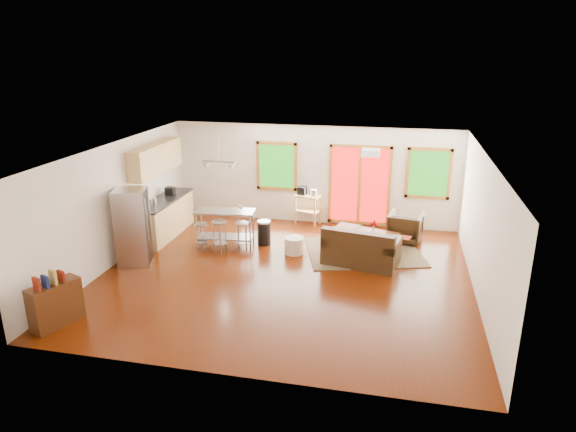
% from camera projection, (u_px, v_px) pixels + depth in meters
% --- Properties ---
extents(floor, '(7.50, 7.00, 0.02)m').
position_uv_depth(floor, '(285.00, 276.00, 10.65)').
color(floor, '#381101').
rests_on(floor, ground).
extents(ceiling, '(7.50, 7.00, 0.02)m').
position_uv_depth(ceiling, '(285.00, 151.00, 9.82)').
color(ceiling, white).
rests_on(ceiling, ground).
extents(back_wall, '(7.50, 0.02, 2.60)m').
position_uv_depth(back_wall, '(314.00, 175.00, 13.49)').
color(back_wall, silver).
rests_on(back_wall, ground).
extents(left_wall, '(0.02, 7.00, 2.60)m').
position_uv_depth(left_wall, '(114.00, 204.00, 11.00)').
color(left_wall, silver).
rests_on(left_wall, ground).
extents(right_wall, '(0.02, 7.00, 2.60)m').
position_uv_depth(right_wall, '(483.00, 230.00, 9.47)').
color(right_wall, silver).
rests_on(right_wall, ground).
extents(front_wall, '(7.50, 0.02, 2.60)m').
position_uv_depth(front_wall, '(228.00, 295.00, 6.98)').
color(front_wall, silver).
rests_on(front_wall, ground).
extents(window_left, '(1.10, 0.05, 1.30)m').
position_uv_depth(window_left, '(277.00, 166.00, 13.58)').
color(window_left, '#175711').
rests_on(window_left, back_wall).
extents(french_doors, '(1.60, 0.05, 2.10)m').
position_uv_depth(french_doors, '(359.00, 185.00, 13.26)').
color(french_doors, '#B30A08').
rests_on(french_doors, back_wall).
extents(window_right, '(1.10, 0.05, 1.30)m').
position_uv_depth(window_right, '(428.00, 174.00, 12.79)').
color(window_right, '#175711').
rests_on(window_right, back_wall).
extents(rug, '(2.99, 2.59, 0.03)m').
position_uv_depth(rug, '(364.00, 252.00, 11.83)').
color(rug, '#485F3E').
rests_on(rug, floor).
extents(loveseat, '(1.72, 1.18, 0.84)m').
position_uv_depth(loveseat, '(361.00, 250.00, 11.09)').
color(loveseat, black).
rests_on(loveseat, floor).
extents(coffee_table, '(1.12, 0.85, 0.40)m').
position_uv_depth(coffee_table, '(377.00, 236.00, 11.89)').
color(coffee_table, '#381C0A').
rests_on(coffee_table, floor).
extents(armchair, '(0.89, 0.85, 0.80)m').
position_uv_depth(armchair, '(405.00, 226.00, 12.39)').
color(armchair, black).
rests_on(armchair, floor).
extents(ottoman, '(0.65, 0.65, 0.35)m').
position_uv_depth(ottoman, '(347.00, 233.00, 12.51)').
color(ottoman, black).
rests_on(ottoman, floor).
extents(pouf, '(0.51, 0.51, 0.38)m').
position_uv_depth(pouf, '(294.00, 245.00, 11.72)').
color(pouf, silver).
rests_on(pouf, floor).
extents(vase, '(0.23, 0.24, 0.35)m').
position_uv_depth(vase, '(373.00, 230.00, 11.70)').
color(vase, silver).
rests_on(vase, coffee_table).
extents(book, '(0.22, 0.09, 0.29)m').
position_uv_depth(book, '(401.00, 232.00, 11.55)').
color(book, maroon).
rests_on(book, coffee_table).
extents(cabinets, '(0.64, 2.24, 2.30)m').
position_uv_depth(cabinets, '(162.00, 200.00, 12.64)').
color(cabinets, tan).
rests_on(cabinets, floor).
extents(refrigerator, '(0.82, 0.81, 1.66)m').
position_uv_depth(refrigerator, '(133.00, 227.00, 11.03)').
color(refrigerator, '#B7BABC').
rests_on(refrigerator, floor).
extents(island, '(1.44, 0.72, 0.88)m').
position_uv_depth(island, '(225.00, 222.00, 12.04)').
color(island, '#B7BABC').
rests_on(island, floor).
extents(cup, '(0.11, 0.09, 0.11)m').
position_uv_depth(cup, '(241.00, 207.00, 11.81)').
color(cup, white).
rests_on(cup, island).
extents(bar_stool_a, '(0.30, 0.30, 0.64)m').
position_uv_depth(bar_stool_a, '(201.00, 230.00, 11.85)').
color(bar_stool_a, '#B7BABC').
rests_on(bar_stool_a, floor).
extents(bar_stool_b, '(0.46, 0.46, 0.76)m').
position_uv_depth(bar_stool_b, '(220.00, 229.00, 11.65)').
color(bar_stool_b, '#B7BABC').
rests_on(bar_stool_b, floor).
extents(bar_stool_c, '(0.38, 0.38, 0.69)m').
position_uv_depth(bar_stool_c, '(242.00, 230.00, 11.78)').
color(bar_stool_c, '#B7BABC').
rests_on(bar_stool_c, floor).
extents(trash_can, '(0.36, 0.36, 0.59)m').
position_uv_depth(trash_can, '(264.00, 232.00, 12.22)').
color(trash_can, black).
rests_on(trash_can, floor).
extents(kitchen_cart, '(0.75, 0.59, 1.01)m').
position_uv_depth(kitchen_cart, '(307.00, 199.00, 13.51)').
color(kitchen_cart, tan).
rests_on(kitchen_cart, floor).
extents(bookshelf, '(0.63, 0.92, 1.01)m').
position_uv_depth(bookshelf, '(55.00, 303.00, 8.64)').
color(bookshelf, '#381C0A').
rests_on(bookshelf, floor).
extents(ceiling_flush, '(0.35, 0.35, 0.12)m').
position_uv_depth(ceiling_flush, '(371.00, 153.00, 10.08)').
color(ceiling_flush, white).
rests_on(ceiling_flush, ceiling).
extents(pendant_light, '(0.80, 0.18, 0.79)m').
position_uv_depth(pendant_light, '(219.00, 166.00, 11.82)').
color(pendant_light, gray).
rests_on(pendant_light, ceiling).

